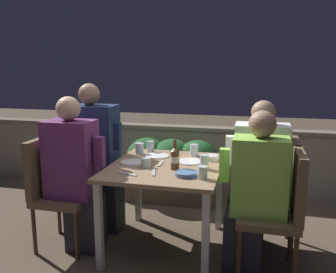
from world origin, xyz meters
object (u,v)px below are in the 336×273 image
(person_navy_jumper, at_px, (95,158))
(chair_right_far, at_px, (281,186))
(chair_left_near, at_px, (54,183))
(person_purple_stripe, at_px, (76,174))
(beer_bottle, at_px, (175,158))
(person_white_polo, at_px, (256,175))
(person_green_blouse, at_px, (254,193))
(chair_right_near, at_px, (283,203))
(chair_left_far, at_px, (76,170))

(person_navy_jumper, distance_m, chair_right_far, 1.63)
(chair_left_near, xyz_separation_m, person_purple_stripe, (0.20, -0.00, 0.09))
(beer_bottle, bearing_deg, chair_left_near, -174.92)
(person_purple_stripe, xyz_separation_m, person_navy_jumper, (-0.01, 0.38, 0.03))
(person_purple_stripe, relative_size, person_white_polo, 1.03)
(person_navy_jumper, distance_m, person_green_blouse, 1.46)
(person_green_blouse, relative_size, beer_bottle, 5.13)
(person_white_polo, bearing_deg, chair_right_far, 0.00)
(chair_right_near, distance_m, person_white_polo, 0.43)
(chair_right_near, xyz_separation_m, person_green_blouse, (-0.20, 0.00, 0.06))
(person_navy_jumper, bearing_deg, person_green_blouse, -14.84)
(chair_right_near, distance_m, person_green_blouse, 0.21)
(chair_left_far, relative_size, chair_right_near, 1.00)
(person_green_blouse, bearing_deg, chair_right_near, 0.00)
(chair_right_near, relative_size, person_white_polo, 0.75)
(person_green_blouse, bearing_deg, beer_bottle, 172.27)
(chair_left_near, relative_size, chair_right_near, 1.00)
(person_green_blouse, xyz_separation_m, beer_bottle, (-0.60, 0.08, 0.20))
(chair_left_near, bearing_deg, chair_right_near, 0.25)
(person_green_blouse, bearing_deg, chair_left_far, 166.93)
(chair_left_near, height_order, person_white_polo, person_white_polo)
(person_purple_stripe, xyz_separation_m, beer_bottle, (0.80, 0.09, 0.16))
(person_navy_jumper, height_order, chair_right_near, person_navy_jumper)
(chair_right_far, height_order, person_white_polo, person_white_polo)
(person_purple_stripe, height_order, chair_right_far, person_purple_stripe)
(person_purple_stripe, height_order, person_white_polo, person_purple_stripe)
(person_green_blouse, height_order, chair_right_far, person_green_blouse)
(person_green_blouse, bearing_deg, chair_left_near, -179.72)
(person_purple_stripe, xyz_separation_m, chair_right_near, (1.60, 0.01, -0.09))
(chair_right_near, height_order, person_green_blouse, person_green_blouse)
(chair_left_far, height_order, person_navy_jumper, person_navy_jumper)
(chair_left_near, xyz_separation_m, chair_right_near, (1.81, 0.01, 0.00))
(chair_left_near, bearing_deg, person_navy_jumper, 63.20)
(chair_right_near, height_order, person_white_polo, person_white_polo)
(beer_bottle, bearing_deg, person_green_blouse, -7.73)
(chair_right_far, xyz_separation_m, beer_bottle, (-0.82, -0.30, 0.25))
(person_navy_jumper, xyz_separation_m, chair_right_far, (1.63, 0.01, -0.13))
(chair_left_near, xyz_separation_m, person_navy_jumper, (0.19, 0.38, 0.13))
(chair_left_near, xyz_separation_m, chair_left_far, (-0.01, 0.38, 0.00))
(chair_left_near, relative_size, person_purple_stripe, 0.73)
(person_navy_jumper, height_order, person_green_blouse, person_navy_jumper)
(person_purple_stripe, relative_size, chair_left_far, 1.37)
(person_white_polo, bearing_deg, chair_left_far, -179.79)
(person_purple_stripe, relative_size, chair_right_far, 1.37)
(person_purple_stripe, distance_m, person_green_blouse, 1.40)
(chair_left_far, bearing_deg, person_navy_jumper, 0.00)
(chair_left_near, relative_size, person_white_polo, 0.75)
(person_navy_jumper, bearing_deg, chair_right_near, -13.03)
(chair_right_far, bearing_deg, person_navy_jumper, -179.79)
(person_white_polo, bearing_deg, beer_bottle, -153.99)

